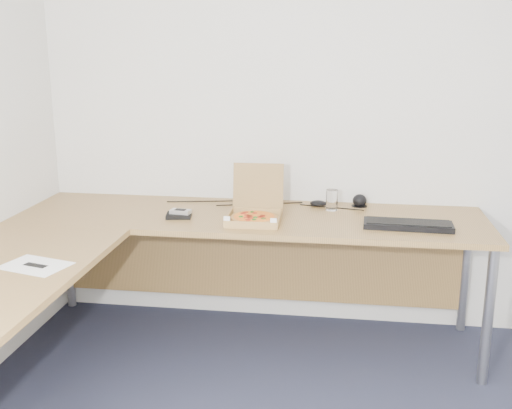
% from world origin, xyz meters
% --- Properties ---
extents(room_shell, '(3.50, 3.50, 2.50)m').
position_xyz_m(room_shell, '(0.00, 0.00, 1.25)').
color(room_shell, silver).
rests_on(room_shell, ground).
extents(desk, '(2.50, 2.20, 0.73)m').
position_xyz_m(desk, '(-0.82, 0.97, 0.70)').
color(desk, olive).
rests_on(desk, ground).
extents(pizza_box, '(0.27, 0.31, 0.27)m').
position_xyz_m(pizza_box, '(-0.46, 1.29, 0.76)').
color(pizza_box, '#A87F47').
rests_on(pizza_box, desk).
extents(drinking_glass, '(0.06, 0.06, 0.11)m').
position_xyz_m(drinking_glass, '(-0.07, 1.57, 0.79)').
color(drinking_glass, white).
rests_on(drinking_glass, desk).
extents(keyboard, '(0.44, 0.17, 0.03)m').
position_xyz_m(keyboard, '(0.32, 1.28, 0.74)').
color(keyboard, black).
rests_on(keyboard, desk).
extents(mouse, '(0.11, 0.08, 0.03)m').
position_xyz_m(mouse, '(-0.15, 1.63, 0.75)').
color(mouse, black).
rests_on(mouse, desk).
extents(wallet, '(0.15, 0.13, 0.02)m').
position_xyz_m(wallet, '(-0.87, 1.30, 0.74)').
color(wallet, black).
rests_on(wallet, desk).
extents(phone, '(0.11, 0.07, 0.02)m').
position_xyz_m(phone, '(-0.86, 1.30, 0.76)').
color(phone, '#B2B5BA').
rests_on(phone, wallet).
extents(paper_sheet, '(0.31, 0.25, 0.00)m').
position_xyz_m(paper_sheet, '(-1.26, 0.49, 0.73)').
color(paper_sheet, white).
rests_on(paper_sheet, desk).
extents(dome_speaker, '(0.09, 0.09, 0.07)m').
position_xyz_m(dome_speaker, '(0.08, 1.67, 0.77)').
color(dome_speaker, black).
rests_on(dome_speaker, desk).
extents(cable_bundle, '(0.54, 0.11, 0.01)m').
position_xyz_m(cable_bundle, '(-0.48, 1.63, 0.73)').
color(cable_bundle, black).
rests_on(cable_bundle, desk).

